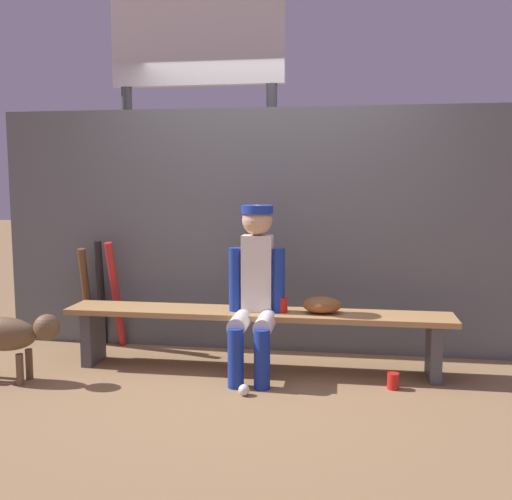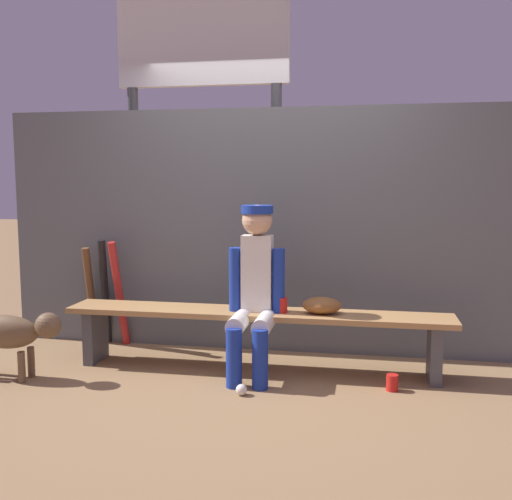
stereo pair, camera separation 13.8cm
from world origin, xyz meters
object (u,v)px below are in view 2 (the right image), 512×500
object	(u,v)px
cup_on_bench	(282,305)
scoreboard	(209,85)
dugout_bench	(256,323)
bat_wood_dark	(91,295)
cup_on_ground	(392,383)
dog	(12,333)
bat_aluminum_red	(119,294)
player_seated	(255,285)
baseball_glove	(322,305)
bat_aluminum_black	(105,292)
baseball	(241,390)

from	to	relation	value
cup_on_bench	scoreboard	world-z (taller)	scoreboard
dugout_bench	bat_wood_dark	size ratio (longest dim) A/B	3.38
cup_on_ground	dog	distance (m)	2.66
bat_aluminum_red	bat_wood_dark	xyz separation A→B (m)	(-0.28, 0.06, -0.03)
player_seated	baseball_glove	size ratio (longest dim) A/B	4.38
bat_aluminum_black	bat_wood_dark	distance (m)	0.14
dog	cup_on_bench	bearing A→B (deg)	14.52
baseball	bat_aluminum_black	bearing A→B (deg)	145.00
baseball_glove	bat_aluminum_red	size ratio (longest dim) A/B	0.31
cup_on_bench	scoreboard	bearing A→B (deg)	123.82
bat_aluminum_black	cup_on_bench	world-z (taller)	bat_aluminum_black
player_seated	bat_wood_dark	distance (m)	1.65
baseball_glove	scoreboard	xyz separation A→B (m)	(-1.17, 1.29, 1.78)
baseball	cup_on_bench	bearing A→B (deg)	68.46
baseball_glove	bat_aluminum_black	distance (m)	1.93
dugout_bench	bat_aluminum_red	xyz separation A→B (m)	(-1.24, 0.40, 0.09)
bat_wood_dark	dog	xyz separation A→B (m)	(-0.13, -0.96, -0.08)
bat_aluminum_red	dugout_bench	bearing A→B (deg)	-17.80
cup_on_bench	scoreboard	size ratio (longest dim) A/B	0.03
dugout_bench	cup_on_bench	size ratio (longest dim) A/B	25.86
dugout_bench	baseball	distance (m)	0.61
bat_aluminum_black	scoreboard	distance (m)	2.13
cup_on_ground	dog	bearing A→B (deg)	-174.60
player_seated	cup_on_ground	distance (m)	1.15
dugout_bench	dog	xyz separation A→B (m)	(-1.66, -0.50, -0.02)
baseball_glove	dugout_bench	bearing A→B (deg)	180.00
baseball_glove	cup_on_ground	size ratio (longest dim) A/B	2.55
baseball_glove	bat_wood_dark	distance (m)	2.06
bat_aluminum_red	dog	distance (m)	1.00
baseball_glove	cup_on_bench	world-z (taller)	baseball_glove
player_seated	dog	distance (m)	1.75
scoreboard	dog	distance (m)	2.82
bat_wood_dark	cup_on_ground	size ratio (longest dim) A/B	7.65
bat_wood_dark	scoreboard	bearing A→B (deg)	45.02
baseball	scoreboard	world-z (taller)	scoreboard
bat_aluminum_black	cup_on_ground	bearing A→B (deg)	-16.55
bat_aluminum_black	baseball	bearing A→B (deg)	-35.00
cup_on_ground	scoreboard	distance (m)	3.18
cup_on_ground	cup_on_bench	world-z (taller)	cup_on_bench
bat_aluminum_red	dog	size ratio (longest dim) A/B	1.08
cup_on_bench	dog	bearing A→B (deg)	-165.48
baseball	cup_on_bench	distance (m)	0.71
player_seated	baseball	distance (m)	0.75
bat_aluminum_red	bat_wood_dark	world-z (taller)	bat_aluminum_red
dog	baseball	bearing A→B (deg)	-0.72
baseball_glove	dog	distance (m)	2.21
dugout_bench	scoreboard	world-z (taller)	scoreboard
cup_on_bench	dog	xyz separation A→B (m)	(-1.85, -0.48, -0.17)
bat_wood_dark	cup_on_ground	bearing A→B (deg)	-15.78
baseball_glove	bat_aluminum_black	world-z (taller)	bat_aluminum_black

